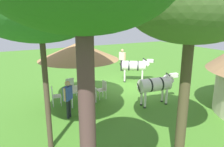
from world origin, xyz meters
The scene contains 13 objects.
ground_plane centered at (0.00, 0.00, 0.00)m, with size 36.00×36.00×0.00m, color #468128.
shade_umbrella centered at (3.31, 1.20, 2.52)m, with size 3.70×3.70×2.92m.
patio_dining_table centered at (3.31, 1.20, 0.66)m, with size 1.41×1.11×0.74m.
patio_chair_west_end centered at (3.40, 2.40, 0.52)m, with size 0.47×0.45×0.90m.
patio_chair_near_hut centered at (2.11, 1.20, 0.52)m, with size 0.42×0.44×0.90m.
patio_chair_east_end centered at (3.41, 0.01, 0.52)m, with size 0.47×0.45×0.90m.
patio_chair_near_lawn centered at (4.50, 1.00, 0.52)m, with size 0.49×0.50×0.90m.
guest_beside_umbrella centered at (4.30, 2.53, 0.95)m, with size 0.45×0.44×1.58m.
standing_watcher centered at (-1.70, -3.29, 1.01)m, with size 0.39×0.55×1.69m.
zebra_nearest_camera centered at (-0.92, -0.46, 1.02)m, with size 1.85×1.41×1.56m.
zebra_by_umbrella centered at (0.30, 3.12, 0.98)m, with size 2.20×0.79×1.52m.
acacia_tree_behind_hut centered at (2.39, 6.76, 4.32)m, with size 3.24×3.24×5.33m.
acacia_tree_left_background centered at (5.44, 4.34, 4.41)m, with size 3.62×3.62×5.50m.
Camera 1 is at (6.55, 10.55, 4.04)m, focal length 34.45 mm.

